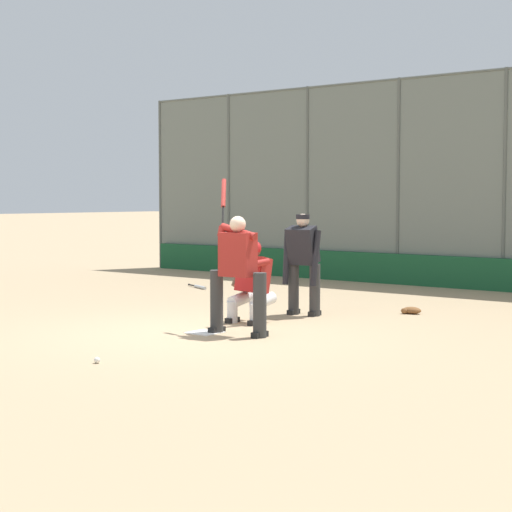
% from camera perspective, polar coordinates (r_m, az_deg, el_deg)
% --- Properties ---
extents(ground_plane, '(160.00, 160.00, 0.00)m').
position_cam_1_polar(ground_plane, '(12.22, -3.43, -5.14)').
color(ground_plane, tan).
extents(home_plate_marker, '(0.43, 0.43, 0.01)m').
position_cam_1_polar(home_plate_marker, '(12.22, -3.43, -5.11)').
color(home_plate_marker, white).
rests_on(home_plate_marker, ground_plane).
extents(backstop_fence, '(17.20, 0.08, 4.57)m').
position_cam_1_polar(backstop_fence, '(18.79, 12.77, 5.18)').
color(backstop_fence, '#515651').
rests_on(backstop_fence, ground_plane).
extents(padding_wall, '(16.78, 0.18, 0.68)m').
position_cam_1_polar(padding_wall, '(18.76, 12.54, -1.04)').
color(padding_wall, '#19512D').
rests_on(padding_wall, ground_plane).
extents(batter_at_plate, '(1.07, 0.58, 2.20)m').
position_cam_1_polar(batter_at_plate, '(11.92, -1.24, -0.96)').
color(batter_at_plate, '#333333').
rests_on(batter_at_plate, ground_plane).
extents(catcher_behind_plate, '(0.67, 0.77, 1.27)m').
position_cam_1_polar(catcher_behind_plate, '(13.13, -0.36, -1.62)').
color(catcher_behind_plate, silver).
rests_on(catcher_behind_plate, ground_plane).
extents(umpire_home, '(0.67, 0.46, 1.66)m').
position_cam_1_polar(umpire_home, '(13.93, 3.15, -0.34)').
color(umpire_home, '#333333').
rests_on(umpire_home, ground_plane).
extents(spare_bat_near_backstop, '(0.68, 0.50, 0.07)m').
position_cam_1_polar(spare_bat_near_backstop, '(19.18, -1.03, -1.75)').
color(spare_bat_near_backstop, black).
rests_on(spare_bat_near_backstop, ground_plane).
extents(spare_bat_third_base_side, '(0.82, 0.41, 0.07)m').
position_cam_1_polar(spare_bat_third_base_side, '(18.20, -3.83, -2.06)').
color(spare_bat_third_base_side, black).
rests_on(spare_bat_third_base_side, ground_plane).
extents(fielding_glove_on_dirt, '(0.32, 0.25, 0.12)m').
position_cam_1_polar(fielding_glove_on_dirt, '(14.41, 10.30, -3.59)').
color(fielding_glove_on_dirt, brown).
rests_on(fielding_glove_on_dirt, ground_plane).
extents(baseball_loose, '(0.07, 0.07, 0.07)m').
position_cam_1_polar(baseball_loose, '(10.16, -10.55, -6.84)').
color(baseball_loose, white).
rests_on(baseball_loose, ground_plane).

